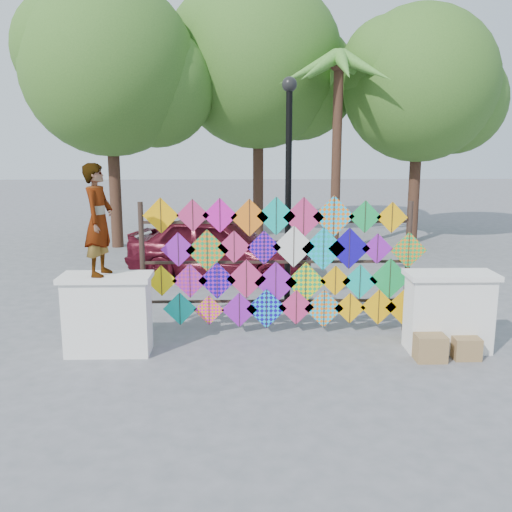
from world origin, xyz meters
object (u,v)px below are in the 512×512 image
Objects in this scene: sedan at (220,247)px; lamppost at (288,174)px; kite_rack at (283,264)px; vendor_woman at (99,220)px.

lamppost reaches higher than sedan.
kite_rack is at bearing -97.86° from lamppost.
kite_rack is at bearing -63.29° from vendor_woman.
sedan is 1.00× the size of lamppost.
sedan is at bearing 116.55° from lamppost.
vendor_woman is 5.48m from sedan.
vendor_woman is at bearing -144.29° from lamppost.
sedan is at bearing 106.81° from kite_rack.
kite_rack is 3.16m from vendor_woman.
lamppost is at bearing -45.35° from vendor_woman.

